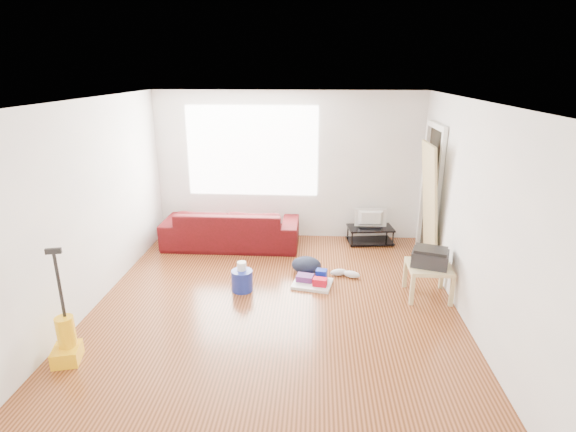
# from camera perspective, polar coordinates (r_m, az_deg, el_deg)

# --- Properties ---
(room) EXTENTS (4.51, 5.01, 2.51)m
(room) POSITION_cam_1_polar(r_m,az_deg,el_deg) (5.38, -0.85, 1.20)
(room) COLOR #502810
(room) RESTS_ON ground
(sofa) EXTENTS (2.21, 0.87, 0.65)m
(sofa) POSITION_cam_1_polar(r_m,az_deg,el_deg) (7.61, -7.11, -3.72)
(sofa) COLOR #370908
(sofa) RESTS_ON ground
(tv_stand) EXTENTS (0.80, 0.52, 0.28)m
(tv_stand) POSITION_cam_1_polar(r_m,az_deg,el_deg) (7.74, 10.38, -2.32)
(tv_stand) COLOR black
(tv_stand) RESTS_ON ground
(tv) EXTENTS (0.54, 0.07, 0.31)m
(tv) POSITION_cam_1_polar(r_m,az_deg,el_deg) (7.65, 10.50, -0.32)
(tv) COLOR black
(tv) RESTS_ON tv_stand
(side_table) EXTENTS (0.54, 0.54, 0.44)m
(side_table) POSITION_cam_1_polar(r_m,az_deg,el_deg) (6.07, 17.45, -6.59)
(side_table) COLOR tan
(side_table) RESTS_ON ground
(printer) EXTENTS (0.52, 0.46, 0.23)m
(printer) POSITION_cam_1_polar(r_m,az_deg,el_deg) (6.00, 17.61, -5.01)
(printer) COLOR black
(printer) RESTS_ON side_table
(bucket) EXTENTS (0.36, 0.36, 0.28)m
(bucket) POSITION_cam_1_polar(r_m,az_deg,el_deg) (6.13, -5.80, -9.34)
(bucket) COLOR navy
(bucket) RESTS_ON ground
(toilet_paper) EXTENTS (0.12, 0.12, 0.11)m
(toilet_paper) POSITION_cam_1_polar(r_m,az_deg,el_deg) (6.07, -5.85, -7.55)
(toilet_paper) COLOR white
(toilet_paper) RESTS_ON bucket
(cleaning_tray) EXTENTS (0.59, 0.51, 0.19)m
(cleaning_tray) POSITION_cam_1_polar(r_m,az_deg,el_deg) (6.23, 3.24, -8.23)
(cleaning_tray) COLOR white
(cleaning_tray) RESTS_ON ground
(backpack) EXTENTS (0.47, 0.40, 0.24)m
(backpack) POSITION_cam_1_polar(r_m,az_deg,el_deg) (6.60, 2.33, -7.17)
(backpack) COLOR black
(backpack) RESTS_ON ground
(sneakers) EXTENTS (0.45, 0.23, 0.10)m
(sneakers) POSITION_cam_1_polar(r_m,az_deg,el_deg) (6.50, 7.26, -7.24)
(sneakers) COLOR silver
(sneakers) RESTS_ON ground
(vacuum) EXTENTS (0.32, 0.34, 1.21)m
(vacuum) POSITION_cam_1_polar(r_m,az_deg,el_deg) (5.19, -26.34, -14.03)
(vacuum) COLOR #FBB510
(vacuum) RESTS_ON ground
(door_panel) EXTENTS (0.23, 0.74, 1.84)m
(door_panel) POSITION_cam_1_polar(r_m,az_deg,el_deg) (7.11, 16.84, -6.04)
(door_panel) COLOR tan
(door_panel) RESTS_ON ground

